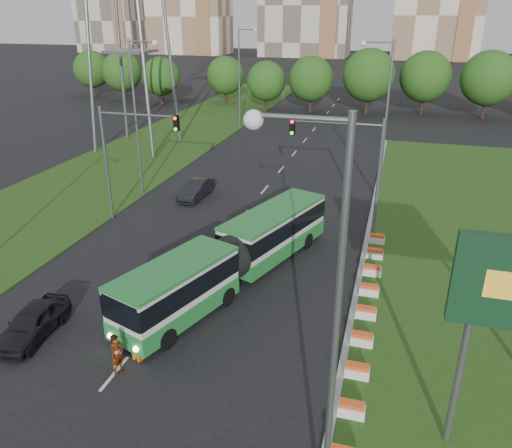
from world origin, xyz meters
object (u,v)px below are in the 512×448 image
(pedestrian, at_px, (117,354))
(car_left_far, at_px, (196,189))
(articulated_bus, at_px, (231,255))
(car_left_near, at_px, (33,322))
(shopping_trolley, at_px, (138,353))
(traffic_mast_median, at_px, (353,160))
(traffic_mast_left, at_px, (125,147))

(pedestrian, bearing_deg, car_left_far, 24.85)
(articulated_bus, height_order, car_left_near, articulated_bus)
(shopping_trolley, bearing_deg, articulated_bus, 95.32)
(articulated_bus, height_order, car_left_far, articulated_bus)
(articulated_bus, relative_size, car_left_far, 3.68)
(car_left_far, bearing_deg, shopping_trolley, -72.29)
(car_left_near, bearing_deg, traffic_mast_median, 45.72)
(traffic_mast_median, bearing_deg, shopping_trolley, -116.02)
(shopping_trolley, bearing_deg, traffic_mast_left, 137.53)
(car_left_near, bearing_deg, pedestrian, -16.61)
(car_left_near, height_order, shopping_trolley, car_left_near)
(traffic_mast_median, bearing_deg, pedestrian, -115.66)
(traffic_mast_median, height_order, pedestrian, traffic_mast_median)
(traffic_mast_left, height_order, shopping_trolley, traffic_mast_left)
(car_left_far, xyz_separation_m, pedestrian, (4.96, -20.51, 0.21))
(car_left_near, bearing_deg, car_left_far, 86.25)
(pedestrian, relative_size, shopping_trolley, 2.78)
(traffic_mast_left, relative_size, shopping_trolley, 12.11)
(pedestrian, bearing_deg, traffic_mast_left, 38.16)
(traffic_mast_median, distance_m, articulated_bus, 9.90)
(articulated_bus, distance_m, pedestrian, 8.85)
(car_left_near, distance_m, shopping_trolley, 5.44)
(traffic_mast_left, xyz_separation_m, shopping_trolley, (7.90, -13.88, -5.02))
(traffic_mast_median, relative_size, car_left_near, 1.87)
(traffic_mast_left, xyz_separation_m, pedestrian, (7.54, -14.86, -4.43))
(traffic_mast_median, distance_m, traffic_mast_left, 15.19)
(car_left_near, height_order, car_left_far, car_left_near)
(shopping_trolley, bearing_deg, car_left_far, 123.12)
(car_left_near, relative_size, car_left_far, 0.99)
(traffic_mast_left, relative_size, car_left_near, 1.87)
(car_left_far, height_order, shopping_trolley, car_left_far)
(traffic_mast_median, xyz_separation_m, articulated_bus, (-5.57, -7.28, -3.75))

